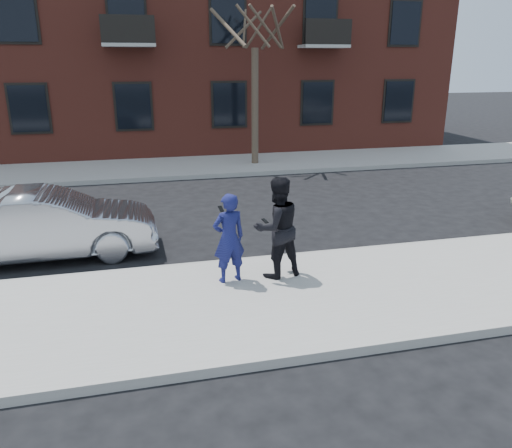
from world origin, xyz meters
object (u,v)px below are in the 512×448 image
object	(u,v)px
street_tree	(255,12)
man_hoodie	(229,238)
silver_sedan	(48,225)
man_peacoat	(277,228)

from	to	relation	value
street_tree	man_hoodie	world-z (taller)	street_tree
silver_sedan	man_peacoat	bearing A→B (deg)	-120.16
street_tree	silver_sedan	xyz separation A→B (m)	(-6.33, -8.05, -4.81)
man_peacoat	silver_sedan	bearing A→B (deg)	-41.99
silver_sedan	man_peacoat	size ratio (longest dim) A/B	2.35
man_hoodie	man_peacoat	bearing A→B (deg)	169.80
man_hoodie	man_peacoat	xyz separation A→B (m)	(0.88, 0.03, 0.12)
silver_sedan	man_peacoat	distance (m)	4.83
silver_sedan	man_hoodie	bearing A→B (deg)	-126.55
street_tree	man_peacoat	xyz separation A→B (m)	(-2.12, -10.38, -4.45)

